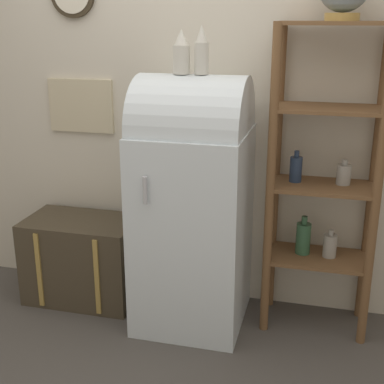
{
  "coord_description": "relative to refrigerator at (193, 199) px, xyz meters",
  "views": [
    {
      "loc": [
        0.73,
        -2.65,
        1.8
      ],
      "look_at": [
        -0.01,
        0.23,
        0.83
      ],
      "focal_mm": 50.0,
      "sensor_mm": 36.0,
      "label": 1
    }
  ],
  "objects": [
    {
      "name": "vase_left",
      "position": [
        -0.06,
        -0.01,
        0.83
      ],
      "size": [
        0.09,
        0.09,
        0.23
      ],
      "color": "beige",
      "rests_on": "refrigerator"
    },
    {
      "name": "vase_center",
      "position": [
        0.05,
        -0.01,
        0.84
      ],
      "size": [
        0.08,
        0.08,
        0.26
      ],
      "color": "beige",
      "rests_on": "refrigerator"
    },
    {
      "name": "suitcase_trunk",
      "position": [
        -0.77,
        0.07,
        -0.51
      ],
      "size": [
        0.72,
        0.45,
        0.56
      ],
      "color": "#423828",
      "rests_on": "ground_plane"
    },
    {
      "name": "wall_back",
      "position": [
        -0.01,
        0.35,
        0.57
      ],
      "size": [
        7.0,
        0.09,
        2.7
      ],
      "color": "beige",
      "rests_on": "ground_plane"
    },
    {
      "name": "refrigerator",
      "position": [
        0.0,
        0.0,
        0.0
      ],
      "size": [
        0.63,
        0.68,
        1.51
      ],
      "color": "silver",
      "rests_on": "ground_plane"
    },
    {
      "name": "shelf_unit",
      "position": [
        0.73,
        0.13,
        0.17
      ],
      "size": [
        0.61,
        0.35,
        1.78
      ],
      "color": "brown",
      "rests_on": "ground_plane"
    },
    {
      "name": "ground_plane",
      "position": [
        0.0,
        -0.23,
        -0.79
      ],
      "size": [
        12.0,
        12.0,
        0.0
      ],
      "primitive_type": "plane",
      "color": "#4C4742"
    }
  ]
}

